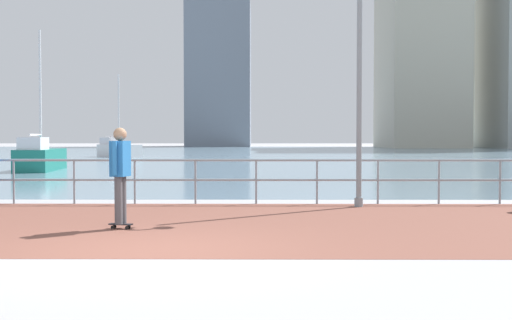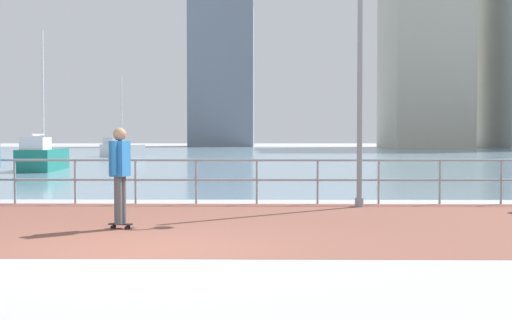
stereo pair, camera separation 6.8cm
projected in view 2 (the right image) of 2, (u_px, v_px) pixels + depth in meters
The scene contains 10 objects.
ground at pixel (244, 157), 48.64m from camera, with size 220.00×220.00×0.00m, color #9E9EA3.
brick_paving at pixel (176, 223), 11.41m from camera, with size 28.00×6.71×0.01m, color brown.
harbor_water at pixel (247, 154), 59.73m from camera, with size 180.00×88.00×0.00m, color #6B899E.
waterfront_railing at pixel (196, 173), 14.74m from camera, with size 25.25×0.06×1.04m.
lamppost at pixel (360, 61), 13.85m from camera, with size 0.39×0.81×5.77m.
skateboarder at pixel (120, 168), 10.69m from camera, with size 0.41×0.56×1.70m.
sailboat_red at pixel (121, 149), 49.43m from camera, with size 4.08×4.31×6.37m.
sailboat_gray at pixel (43, 157), 29.45m from camera, with size 1.88×4.72×6.46m.
tower_glass at pixel (222, 75), 108.02m from camera, with size 10.54×12.27×25.62m.
tower_concrete at pixel (423, 60), 94.24m from camera, with size 10.75×15.97×27.43m.
Camera 2 is at (1.57, -8.60, 1.54)m, focal length 44.96 mm.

